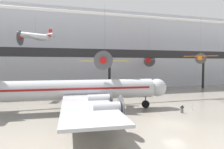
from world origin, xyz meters
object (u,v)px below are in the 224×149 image
Objects in this scene: suspended_plane_yellow_lowwing at (105,59)px; info_sign_pedestal at (182,110)px; stanchion_barrier at (192,110)px; airliner_silver_main at (76,90)px; suspended_plane_silver_racer at (36,36)px; suspended_plane_orange_highwing at (200,58)px; suspended_plane_red_highwing at (149,59)px.

suspended_plane_yellow_lowwing is 15.17m from info_sign_pedestal.
info_sign_pedestal reaches higher than stanchion_barrier.
suspended_plane_silver_racer is (-7.20, 17.99, 10.56)m from airliner_silver_main.
suspended_plane_yellow_lowwing is 22.31m from suspended_plane_orange_highwing.
suspended_plane_yellow_lowwing reaches higher than info_sign_pedestal.
stanchion_barrier is (-5.84, -26.54, -8.53)m from suspended_plane_red_highwing.
info_sign_pedestal is at bearing 152.39° from suspended_plane_silver_racer.
suspended_plane_red_highwing is (23.38, 21.16, 5.49)m from airliner_silver_main.
suspended_plane_yellow_lowwing is 1.09× the size of suspended_plane_orange_highwing.
suspended_plane_orange_highwing reaches higher than airliner_silver_main.
suspended_plane_red_highwing is at bearing 46.48° from airliner_silver_main.
suspended_plane_silver_racer is at bearing 115.63° from info_sign_pedestal.
airliner_silver_main is at bearing 141.58° from info_sign_pedestal.
airliner_silver_main is 32.01m from suspended_plane_red_highwing.
suspended_plane_silver_racer is 35.44m from info_sign_pedestal.
airliner_silver_main is 28.46m from suspended_plane_orange_highwing.
info_sign_pedestal is (22.63, -23.73, -13.47)m from suspended_plane_silver_racer.
suspended_plane_silver_racer is at bearing 116.16° from airliner_silver_main.
info_sign_pedestal is (-12.08, -10.52, -8.44)m from suspended_plane_orange_highwing.
suspended_plane_silver_racer reaches higher than stanchion_barrier.
suspended_plane_silver_racer reaches higher than info_sign_pedestal.
suspended_plane_yellow_lowwing is 16.55m from stanchion_barrier.
suspended_plane_red_highwing is at bearing -155.33° from suspended_plane_silver_racer.
suspended_plane_yellow_lowwing is 1.17× the size of suspended_plane_silver_racer.
suspended_plane_orange_highwing is 8.38× the size of info_sign_pedestal.
suspended_plane_orange_highwing is at bearing 177.92° from suspended_plane_silver_racer.
suspended_plane_yellow_lowwing is 1.01× the size of suspended_plane_red_highwing.
stanchion_barrier is at bearing 177.95° from suspended_plane_orange_highwing.
suspended_plane_yellow_lowwing reaches higher than stanchion_barrier.
suspended_plane_orange_highwing is (22.17, 2.42, 0.51)m from suspended_plane_yellow_lowwing.
suspended_plane_yellow_lowwing reaches higher than airliner_silver_main.
suspended_plane_red_highwing is 10.43× the size of stanchion_barrier.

